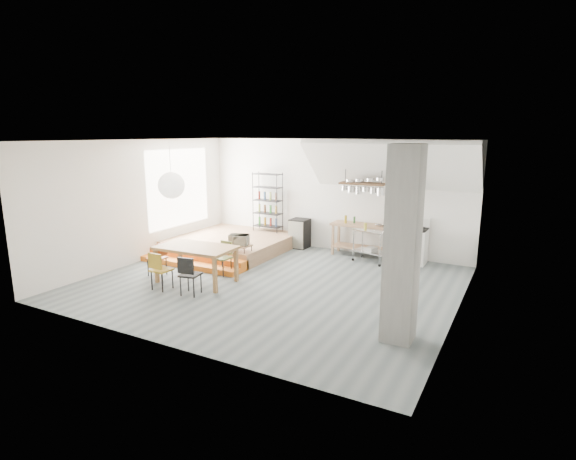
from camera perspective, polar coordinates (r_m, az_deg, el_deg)
The scene contains 26 objects.
floor at distance 10.36m, azimuth -2.09°, elevation -6.70°, with size 8.00×8.00×0.00m, color #566063.
wall_back at distance 13.06m, azimuth 5.65°, elevation 4.41°, with size 8.00×0.04×3.20m, color silver.
wall_left at distance 12.45m, azimuth -18.28°, elevation 3.47°, with size 0.04×7.00×3.20m, color silver.
wall_right at distance 8.69m, azimuth 21.25°, elevation -0.29°, with size 0.04×7.00×3.20m, color silver.
ceiling at distance 9.81m, azimuth -2.23°, elevation 11.29°, with size 8.00×7.00×0.02m, color white.
slope_ceiling at distance 11.82m, azimuth 12.76°, elevation 7.99°, with size 4.40×1.80×0.15m, color white.
window_pane at distance 13.48m, azimuth -13.66°, elevation 5.22°, with size 0.02×2.50×2.20m, color white.
platform at distance 13.23m, azimuth -7.08°, elevation -1.70°, with size 3.00×3.00×0.40m, color #916948.
step_lower at distance 11.79m, azimuth -12.55°, elevation -4.30°, with size 3.00×0.35×0.13m, color orange.
step_upper at distance 12.02m, azimuth -11.48°, elevation -3.60°, with size 3.00×0.35×0.27m, color orange.
concrete_column at distance 7.36m, azimuth 14.33°, elevation -1.96°, with size 0.50×0.50×3.20m, color gray.
kitchen_counter at distance 12.53m, azimuth 9.58°, elevation -0.56°, with size 1.80×0.60×0.91m.
stove at distance 12.21m, azimuth 15.79°, elevation -1.89°, with size 0.60×0.60×1.18m.
pot_rack at distance 12.09m, azimuth 9.58°, elevation 5.47°, with size 1.20×0.50×1.43m.
wire_shelving at distance 13.73m, azimuth -2.60°, elevation 3.68°, with size 0.88×0.38×1.80m.
microwave_shelf at distance 11.54m, azimuth -6.24°, elevation -1.96°, with size 0.60×0.40×0.16m.
paper_lantern at distance 10.52m, azimuth -14.59°, elevation 5.50°, with size 0.60×0.60×0.60m, color white.
dining_table at distance 10.41m, azimuth -11.63°, elevation -2.53°, with size 1.82×1.08×0.84m.
chair_mustard at distance 10.13m, azimuth -16.06°, elevation -4.61°, with size 0.40×0.40×0.85m.
chair_black at distance 9.64m, azimuth -12.51°, elevation -5.28°, with size 0.45×0.45×0.85m.
chair_olive at distance 10.96m, azimuth -8.12°, elevation -3.14°, with size 0.40×0.40×0.80m.
chair_red at distance 11.15m, azimuth -16.10°, elevation -3.17°, with size 0.38×0.38×0.82m.
rolling_cart at distance 12.02m, azimuth 10.51°, elevation -1.42°, with size 0.98×0.70×0.88m.
mini_fridge at distance 13.37m, azimuth 1.49°, elevation -0.43°, with size 0.51×0.51×0.87m, color black.
microwave at distance 11.50m, azimuth -6.25°, elevation -1.23°, with size 0.48×0.33×0.27m, color beige.
bowl at distance 12.29m, azimuth 11.49°, elevation 0.59°, with size 0.19×0.19×0.05m, color silver.
Camera 1 is at (4.97, -8.46, 3.35)m, focal length 28.00 mm.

